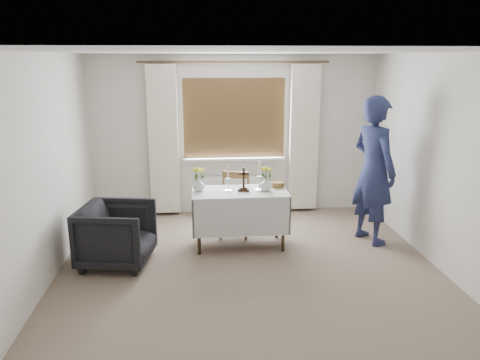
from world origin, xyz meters
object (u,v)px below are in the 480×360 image
at_px(altar_table, 240,219).
at_px(wooden_cross, 244,179).
at_px(armchair, 117,235).
at_px(flower_vase_right, 266,184).
at_px(person, 374,171).
at_px(flower_vase_left, 199,185).
at_px(wooden_chair, 234,205).

distance_m(altar_table, wooden_cross, 0.54).
height_order(armchair, flower_vase_right, flower_vase_right).
relative_size(altar_table, flower_vase_right, 7.15).
xyz_separation_m(person, flower_vase_left, (-2.32, 0.03, -0.14)).
height_order(altar_table, wooden_chair, wooden_chair).
bearing_deg(altar_table, wooden_chair, 95.16).
relative_size(flower_vase_left, flower_vase_right, 0.97).
relative_size(wooden_chair, armchair, 1.08).
distance_m(altar_table, wooden_chair, 0.41).
xyz_separation_m(flower_vase_left, flower_vase_right, (0.87, -0.06, 0.00)).
bearing_deg(wooden_chair, person, -0.92).
xyz_separation_m(wooden_chair, armchair, (-1.49, -0.83, -0.07)).
xyz_separation_m(person, flower_vase_right, (-1.45, -0.04, -0.14)).
bearing_deg(flower_vase_right, person, 1.45).
bearing_deg(flower_vase_left, wooden_cross, -5.51).
bearing_deg(flower_vase_right, altar_table, 177.75).
distance_m(armchair, wooden_cross, 1.72).
distance_m(wooden_chair, wooden_cross, 0.63).
relative_size(wooden_chair, wooden_cross, 2.88).
relative_size(wooden_chair, flower_vase_right, 5.14).
xyz_separation_m(wooden_cross, flower_vase_right, (0.29, -0.01, -0.07)).
relative_size(armchair, wooden_cross, 2.67).
relative_size(altar_table, person, 0.63).
distance_m(wooden_chair, person, 1.94).
bearing_deg(wooden_cross, flower_vase_right, 5.16).
xyz_separation_m(wooden_chair, flower_vase_left, (-0.49, -0.35, 0.40)).
height_order(wooden_chair, flower_vase_left, flower_vase_left).
bearing_deg(flower_vase_left, wooden_chair, 35.65).
bearing_deg(person, wooden_chair, 56.33).
relative_size(wooden_chair, person, 0.45).
bearing_deg(wooden_chair, altar_table, -73.98).
bearing_deg(wooden_chair, wooden_cross, -67.09).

